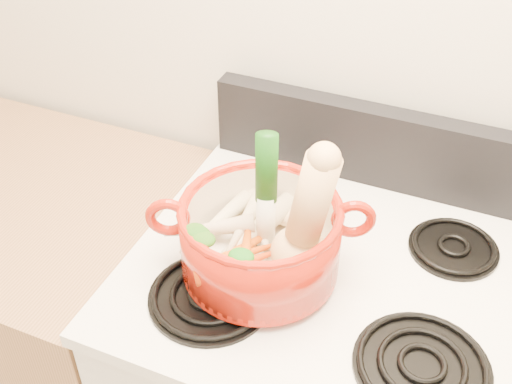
% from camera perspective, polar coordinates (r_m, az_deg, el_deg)
% --- Properties ---
extents(wall_back, '(3.50, 0.02, 2.60)m').
position_cam_1_polar(wall_back, '(1.32, 13.24, 14.37)').
color(wall_back, silver).
rests_on(wall_back, floor).
extents(cooktop, '(0.78, 0.67, 0.03)m').
position_cam_1_polar(cooktop, '(1.24, 7.26, -7.36)').
color(cooktop, silver).
rests_on(cooktop, stove_body).
extents(control_backsplash, '(0.76, 0.05, 0.18)m').
position_cam_1_polar(control_backsplash, '(1.40, 11.28, 3.90)').
color(control_backsplash, black).
rests_on(control_backsplash, cooktop).
extents(burner_front_left, '(0.22, 0.22, 0.02)m').
position_cam_1_polar(burner_front_left, '(1.17, -4.09, -9.15)').
color(burner_front_left, black).
rests_on(burner_front_left, cooktop).
extents(burner_front_right, '(0.22, 0.22, 0.02)m').
position_cam_1_polar(burner_front_right, '(1.10, 14.54, -14.64)').
color(burner_front_right, black).
rests_on(burner_front_right, cooktop).
extents(burner_back_left, '(0.17, 0.17, 0.02)m').
position_cam_1_polar(burner_back_left, '(1.36, 1.49, -0.56)').
color(burner_back_left, black).
rests_on(burner_back_left, cooktop).
extents(burner_back_right, '(0.17, 0.17, 0.02)m').
position_cam_1_polar(burner_back_right, '(1.31, 17.17, -4.65)').
color(burner_back_right, black).
rests_on(burner_back_right, cooktop).
extents(dutch_oven, '(0.37, 0.37, 0.14)m').
position_cam_1_polar(dutch_oven, '(1.15, 0.39, -4.15)').
color(dutch_oven, '#A01709').
rests_on(dutch_oven, burner_front_left).
extents(pot_handle_left, '(0.08, 0.05, 0.08)m').
position_cam_1_polar(pot_handle_left, '(1.13, -7.85, -2.23)').
color(pot_handle_left, '#A01709').
rests_on(pot_handle_left, dutch_oven).
extents(pot_handle_right, '(0.08, 0.05, 0.08)m').
position_cam_1_polar(pot_handle_right, '(1.13, 8.67, -2.39)').
color(pot_handle_right, '#A01709').
rests_on(pot_handle_right, dutch_oven).
extents(squash, '(0.17, 0.14, 0.27)m').
position_cam_1_polar(squash, '(1.07, 4.51, -2.25)').
color(squash, '#E1AB73').
rests_on(squash, dutch_oven).
extents(leek, '(0.05, 0.05, 0.25)m').
position_cam_1_polar(leek, '(1.12, 0.89, 0.09)').
color(leek, beige).
rests_on(leek, dutch_oven).
extents(ginger, '(0.11, 0.09, 0.05)m').
position_cam_1_polar(ginger, '(1.23, 3.33, -1.95)').
color(ginger, '#D4B682').
rests_on(ginger, dutch_oven).
extents(parsnip_0, '(0.14, 0.25, 0.07)m').
position_cam_1_polar(parsnip_0, '(1.17, -0.95, -4.09)').
color(parsnip_0, beige).
rests_on(parsnip_0, dutch_oven).
extents(parsnip_1, '(0.10, 0.18, 0.05)m').
position_cam_1_polar(parsnip_1, '(1.20, -3.66, -2.76)').
color(parsnip_1, beige).
rests_on(parsnip_1, dutch_oven).
extents(parsnip_2, '(0.14, 0.18, 0.06)m').
position_cam_1_polar(parsnip_2, '(1.21, 0.33, -2.28)').
color(parsnip_2, '#F0E0C3').
rests_on(parsnip_2, dutch_oven).
extents(parsnip_3, '(0.17, 0.11, 0.05)m').
position_cam_1_polar(parsnip_3, '(1.18, -4.21, -3.13)').
color(parsnip_3, beige).
rests_on(parsnip_3, dutch_oven).
extents(parsnip_4, '(0.05, 0.24, 0.07)m').
position_cam_1_polar(parsnip_4, '(1.21, -0.29, -1.43)').
color(parsnip_4, beige).
rests_on(parsnip_4, dutch_oven).
extents(carrot_0, '(0.11, 0.17, 0.05)m').
position_cam_1_polar(carrot_0, '(1.15, -1.88, -5.58)').
color(carrot_0, '#C05909').
rests_on(carrot_0, dutch_oven).
extents(carrot_1, '(0.13, 0.12, 0.04)m').
position_cam_1_polar(carrot_1, '(1.14, -1.95, -5.92)').
color(carrot_1, '#C44909').
rests_on(carrot_1, dutch_oven).
extents(carrot_2, '(0.09, 0.18, 0.05)m').
position_cam_1_polar(carrot_2, '(1.13, -0.98, -5.83)').
color(carrot_2, '#BB4A09').
rests_on(carrot_2, dutch_oven).
extents(carrot_3, '(0.12, 0.12, 0.04)m').
position_cam_1_polar(carrot_3, '(1.11, -1.92, -6.66)').
color(carrot_3, '#C83E0A').
rests_on(carrot_3, dutch_oven).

